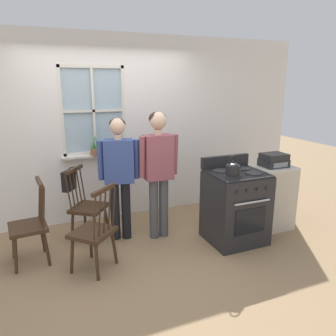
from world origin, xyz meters
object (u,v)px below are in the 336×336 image
(chair_center_cluster, at_px, (94,232))
(handbag, at_px, (69,180))
(side_counter, at_px, (270,197))
(stereo, at_px, (274,160))
(person_elderly_left, at_px, (119,168))
(potted_plant, at_px, (95,149))
(kettle, at_px, (233,169))
(person_teen_center, at_px, (158,163))
(chair_near_wall, at_px, (30,226))
(chair_by_window, at_px, (87,207))
(stove, at_px, (235,206))

(chair_center_cluster, relative_size, handbag, 3.15)
(side_counter, height_order, stereo, stereo)
(chair_center_cluster, xyz_separation_m, person_elderly_left, (0.45, 0.62, 0.52))
(potted_plant, bearing_deg, chair_center_cluster, -102.44)
(chair_center_cluster, distance_m, kettle, 1.76)
(stereo, bearing_deg, person_teen_center, 168.44)
(kettle, distance_m, stereo, 0.90)
(chair_near_wall, distance_m, person_elderly_left, 1.23)
(handbag, height_order, side_counter, handbag)
(chair_center_cluster, bearing_deg, potted_plant, -147.17)
(person_elderly_left, relative_size, side_counter, 1.78)
(chair_by_window, bearing_deg, handbag, 90.00)
(handbag, xyz_separation_m, stereo, (2.64, -0.76, 0.19))
(stereo, bearing_deg, kettle, -161.63)
(person_elderly_left, xyz_separation_m, handbag, (-0.59, 0.29, -0.17))
(chair_center_cluster, xyz_separation_m, person_teen_center, (0.93, 0.47, 0.59))
(chair_center_cluster, bearing_deg, person_elderly_left, -170.88)
(person_elderly_left, height_order, potted_plant, person_elderly_left)
(kettle, xyz_separation_m, stereo, (0.85, 0.28, -0.04))
(chair_center_cluster, bearing_deg, side_counter, 139.24)
(chair_near_wall, bearing_deg, chair_center_cluster, 50.43)
(chair_near_wall, bearing_deg, person_teen_center, 85.79)
(potted_plant, xyz_separation_m, side_counter, (2.21, -1.17, -0.64))
(chair_center_cluster, bearing_deg, chair_near_wall, -78.67)
(chair_near_wall, xyz_separation_m, stove, (2.45, -0.43, 0.03))
(handbag, bearing_deg, stereo, -16.01)
(person_elderly_left, bearing_deg, potted_plant, 115.50)
(chair_near_wall, relative_size, stereo, 2.85)
(chair_by_window, height_order, person_teen_center, person_teen_center)
(stove, distance_m, handbag, 2.17)
(person_elderly_left, bearing_deg, stove, -11.34)
(person_teen_center, bearing_deg, chair_center_cluster, -151.36)
(chair_near_wall, bearing_deg, potted_plant, 128.24)
(chair_by_window, distance_m, handbag, 0.43)
(chair_near_wall, xyz_separation_m, person_elderly_left, (1.10, 0.18, 0.52))
(chair_by_window, distance_m, person_teen_center, 1.10)
(stove, bearing_deg, kettle, -140.06)
(chair_near_wall, bearing_deg, chair_by_window, 110.35)
(person_teen_center, xyz_separation_m, kettle, (0.72, -0.60, -0.00))
(chair_near_wall, distance_m, side_counter, 3.16)
(chair_by_window, bearing_deg, chair_near_wall, 152.07)
(chair_center_cluster, relative_size, stove, 0.89)
(person_elderly_left, distance_m, person_teen_center, 0.51)
(chair_center_cluster, height_order, handbag, same)
(stove, height_order, potted_plant, potted_plant)
(chair_by_window, xyz_separation_m, side_counter, (2.45, -0.60, 0.01))
(chair_center_cluster, distance_m, stove, 1.81)
(chair_near_wall, bearing_deg, side_counter, 79.63)
(person_teen_center, xyz_separation_m, handbag, (-1.07, 0.44, -0.23))
(kettle, relative_size, handbag, 0.80)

